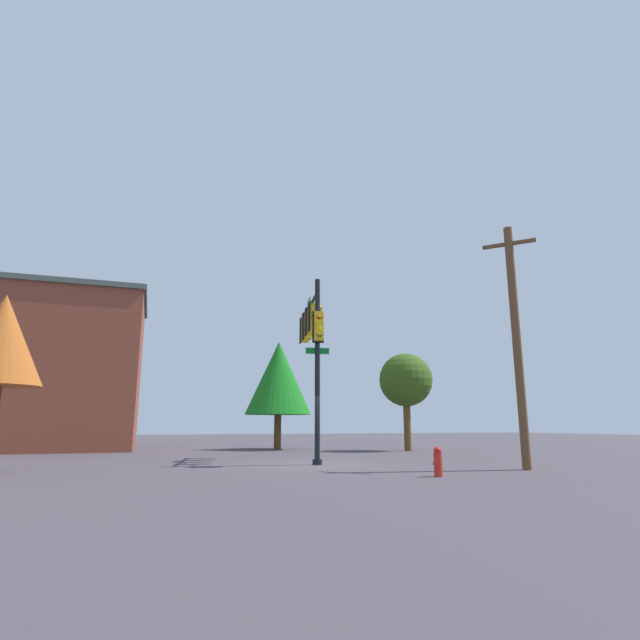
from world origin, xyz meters
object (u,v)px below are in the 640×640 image
(fire_hydrant, at_px, (438,462))
(tree_far, at_px, (1,341))
(tree_near, at_px, (278,378))
(tree_mid, at_px, (406,380))
(signal_pole_assembly, at_px, (312,333))
(brick_building, at_px, (75,371))
(utility_pole, at_px, (517,339))

(fire_hydrant, xyz_separation_m, tree_far, (5.18, 12.50, 3.64))
(tree_near, distance_m, tree_mid, 7.67)
(signal_pole_assembly, bearing_deg, brick_building, 38.27)
(fire_hydrant, height_order, tree_mid, tree_mid)
(tree_near, xyz_separation_m, brick_building, (3.30, 11.74, 0.38))
(utility_pole, relative_size, tree_near, 1.29)
(utility_pole, bearing_deg, signal_pole_assembly, 43.98)
(signal_pole_assembly, bearing_deg, tree_mid, -50.76)
(utility_pole, bearing_deg, tree_far, 75.59)
(tree_far, xyz_separation_m, brick_building, (15.01, -0.23, 0.57))
(signal_pole_assembly, height_order, tree_mid, signal_pole_assembly)
(signal_pole_assembly, bearing_deg, utility_pole, -136.02)
(fire_hydrant, xyz_separation_m, tree_near, (16.89, 0.53, 3.83))
(signal_pole_assembly, xyz_separation_m, tree_far, (-1.51, 10.88, -1.14))
(tree_near, relative_size, tree_far, 1.16)
(signal_pole_assembly, xyz_separation_m, fire_hydrant, (-6.69, -1.62, -4.78))
(signal_pole_assembly, bearing_deg, tree_far, 97.89)
(tree_near, bearing_deg, utility_pole, -164.45)
(tree_mid, bearing_deg, tree_near, 59.19)
(fire_hydrant, height_order, tree_far, tree_far)
(signal_pole_assembly, relative_size, fire_hydrant, 8.51)
(tree_near, distance_m, brick_building, 12.20)
(signal_pole_assembly, height_order, utility_pole, utility_pole)
(fire_hydrant, xyz_separation_m, tree_mid, (12.96, -6.06, 3.53))
(signal_pole_assembly, distance_m, tree_mid, 9.99)
(tree_mid, bearing_deg, brick_building, 68.48)
(tree_mid, relative_size, tree_far, 0.99)
(tree_near, bearing_deg, tree_mid, -120.81)
(tree_far, bearing_deg, fire_hydrant, -112.53)
(utility_pole, height_order, brick_building, brick_building)
(fire_hydrant, xyz_separation_m, brick_building, (20.19, 12.27, 4.21))
(signal_pole_assembly, xyz_separation_m, utility_pole, (-5.72, -5.52, -0.88))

